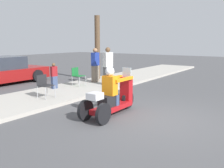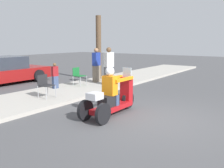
{
  "view_description": "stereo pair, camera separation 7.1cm",
  "coord_description": "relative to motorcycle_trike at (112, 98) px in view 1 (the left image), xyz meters",
  "views": [
    {
      "loc": [
        -6.14,
        -2.78,
        2.16
      ],
      "look_at": [
        -0.34,
        1.26,
        0.92
      ],
      "focal_mm": 40.0,
      "sensor_mm": 36.0,
      "label": 1
    },
    {
      "loc": [
        -6.1,
        -2.84,
        2.16
      ],
      "look_at": [
        -0.34,
        1.26,
        0.92
      ],
      "focal_mm": 40.0,
      "sensor_mm": 36.0,
      "label": 2
    }
  ],
  "objects": [
    {
      "name": "folding_chair_curbside",
      "position": [
        0.05,
        3.02,
        0.11
      ],
      "size": [
        0.47,
        0.47,
        0.82
      ],
      "color": "#A5A8AD",
      "rests_on": "sidewalk_strip"
    },
    {
      "name": "tree_trunk",
      "position": [
        4.77,
        4.28,
        1.27
      ],
      "size": [
        0.28,
        0.28,
        3.34
      ],
      "color": "brown",
      "rests_on": "sidewalk_strip"
    },
    {
      "name": "spectator_end_of_line",
      "position": [
        1.44,
        4.03,
        0.14
      ],
      "size": [
        0.28,
        0.2,
        1.1
      ],
      "color": "#38476B",
      "rests_on": "sidewalk_strip"
    },
    {
      "name": "folding_chair_set_back",
      "position": [
        2.56,
        3.74,
        0.11
      ],
      "size": [
        0.48,
        0.48,
        0.82
      ],
      "color": "#A5A8AD",
      "rests_on": "sidewalk_strip"
    },
    {
      "name": "motorcycle_trike",
      "position": [
        0.0,
        0.0,
        0.0
      ],
      "size": [
        2.28,
        0.71,
        1.43
      ],
      "color": "black",
      "rests_on": "ground"
    },
    {
      "name": "spectator_by_tree",
      "position": [
        3.82,
        3.67,
        0.42
      ],
      "size": [
        0.42,
        0.27,
        1.68
      ],
      "color": "#726656",
      "rests_on": "sidewalk_strip"
    },
    {
      "name": "spectator_with_child",
      "position": [
        3.47,
        2.65,
        0.44
      ],
      "size": [
        0.46,
        0.35,
        1.74
      ],
      "color": "#515156",
      "rests_on": "sidewalk_strip"
    },
    {
      "name": "sidewalk_strip",
      "position": [
        0.34,
        3.34,
        -0.45
      ],
      "size": [
        28.0,
        2.8,
        0.12
      ],
      "color": "#B2ADA3",
      "rests_on": "ground"
    },
    {
      "name": "ground_plane",
      "position": [
        0.34,
        -1.26,
        -0.51
      ],
      "size": [
        60.0,
        60.0,
        0.0
      ],
      "primitive_type": "plane",
      "color": "#4C4C4F"
    }
  ]
}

